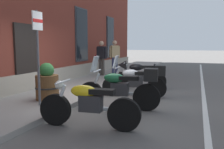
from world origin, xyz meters
TOP-DOWN VIEW (x-y plane):
  - ground_plane at (0.00, 0.00)m, footprint 140.00×140.00m
  - sidewalk at (0.00, 1.16)m, footprint 29.38×2.32m
  - lane_stripe at (0.00, -3.20)m, footprint 29.38×0.12m
  - motorcycle_yellow_naked at (-2.26, -1.00)m, footprint 0.62×2.06m
  - motorcycle_green_touring at (-0.74, -1.22)m, footprint 0.68×2.12m
  - motorcycle_silver_touring at (0.75, -1.25)m, footprint 0.67×2.01m
  - motorcycle_black_sport at (2.06, -0.90)m, footprint 0.62×1.98m
  - pedestrian_dark_jacket at (4.44, 1.50)m, footprint 0.28×0.66m
  - pedestrian_tan_coat at (5.25, 1.10)m, footprint 0.43×0.45m
  - parking_sign at (-1.52, 0.67)m, footprint 0.36×0.07m
  - barrel_planter at (-0.92, 0.88)m, footprint 0.65×0.65m

SIDE VIEW (x-z plane):
  - ground_plane at x=0.00m, z-range 0.00..0.00m
  - lane_stripe at x=0.00m, z-range 0.00..0.01m
  - sidewalk at x=0.00m, z-range 0.00..0.13m
  - motorcycle_yellow_naked at x=-2.26m, z-range 0.01..0.93m
  - motorcycle_silver_touring at x=0.75m, z-range -0.11..1.19m
  - barrel_planter at x=-0.92m, z-range 0.04..1.06m
  - motorcycle_green_touring at x=-0.74m, z-range -0.11..1.23m
  - motorcycle_black_sport at x=2.06m, z-range 0.04..1.11m
  - pedestrian_dark_jacket at x=4.44m, z-range 0.23..1.92m
  - pedestrian_tan_coat at x=5.25m, z-range 0.24..1.97m
  - parking_sign at x=-1.52m, z-range 0.47..2.79m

